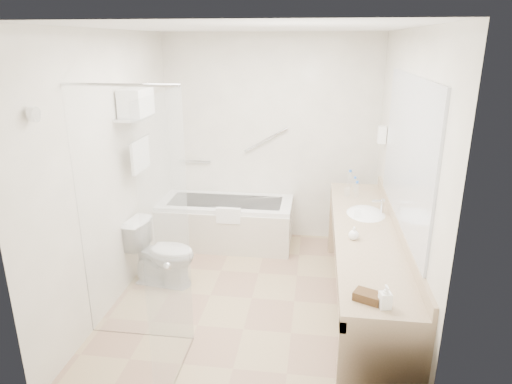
# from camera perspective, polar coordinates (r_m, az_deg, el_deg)

# --- Properties ---
(floor) EXTENTS (3.20, 3.20, 0.00)m
(floor) POSITION_cam_1_polar(r_m,az_deg,el_deg) (4.59, -0.52, -13.13)
(floor) COLOR tan
(floor) RESTS_ON ground
(ceiling) EXTENTS (2.60, 3.20, 0.10)m
(ceiling) POSITION_cam_1_polar(r_m,az_deg,el_deg) (3.92, -0.63, 19.85)
(ceiling) COLOR silver
(ceiling) RESTS_ON wall_back
(wall_back) EXTENTS (2.60, 0.10, 2.50)m
(wall_back) POSITION_cam_1_polar(r_m,az_deg,el_deg) (5.62, 1.79, 6.58)
(wall_back) COLOR silver
(wall_back) RESTS_ON ground
(wall_front) EXTENTS (2.60, 0.10, 2.50)m
(wall_front) POSITION_cam_1_polar(r_m,az_deg,el_deg) (2.61, -5.67, -7.86)
(wall_front) COLOR silver
(wall_front) RESTS_ON ground
(wall_left) EXTENTS (0.10, 3.20, 2.50)m
(wall_left) POSITION_cam_1_polar(r_m,az_deg,el_deg) (4.45, -17.39, 2.56)
(wall_left) COLOR silver
(wall_left) RESTS_ON ground
(wall_right) EXTENTS (0.10, 3.20, 2.50)m
(wall_right) POSITION_cam_1_polar(r_m,az_deg,el_deg) (4.11, 17.70, 1.23)
(wall_right) COLOR silver
(wall_right) RESTS_ON ground
(bathtub) EXTENTS (1.60, 0.73, 0.59)m
(bathtub) POSITION_cam_1_polar(r_m,az_deg,el_deg) (5.64, -3.76, -3.79)
(bathtub) COLOR white
(bathtub) RESTS_ON floor
(grab_bar_short) EXTENTS (0.40, 0.03, 0.03)m
(grab_bar_short) POSITION_cam_1_polar(r_m,az_deg,el_deg) (5.82, -7.63, 3.81)
(grab_bar_short) COLOR silver
(grab_bar_short) RESTS_ON wall_back
(grab_bar_long) EXTENTS (0.53, 0.03, 0.33)m
(grab_bar_long) POSITION_cam_1_polar(r_m,az_deg,el_deg) (5.59, 1.24, 6.51)
(grab_bar_long) COLOR silver
(grab_bar_long) RESTS_ON wall_back
(shower_enclosure) EXTENTS (0.96, 0.91, 2.11)m
(shower_enclosure) POSITION_cam_1_polar(r_m,az_deg,el_deg) (3.45, -13.28, -4.89)
(shower_enclosure) COLOR silver
(shower_enclosure) RESTS_ON floor
(towel_shelf) EXTENTS (0.24, 0.55, 0.81)m
(towel_shelf) POSITION_cam_1_polar(r_m,az_deg,el_deg) (4.61, -14.69, 9.74)
(towel_shelf) COLOR silver
(towel_shelf) RESTS_ON wall_left
(vanity_counter) EXTENTS (0.55, 2.70, 0.95)m
(vanity_counter) POSITION_cam_1_polar(r_m,az_deg,el_deg) (4.14, 13.43, -7.29)
(vanity_counter) COLOR tan
(vanity_counter) RESTS_ON floor
(sink) EXTENTS (0.40, 0.52, 0.14)m
(sink) POSITION_cam_1_polar(r_m,az_deg,el_deg) (4.44, 13.54, -2.98)
(sink) COLOR white
(sink) RESTS_ON vanity_counter
(faucet) EXTENTS (0.03, 0.03, 0.14)m
(faucet) POSITION_cam_1_polar(r_m,az_deg,el_deg) (4.42, 15.51, -1.72)
(faucet) COLOR silver
(faucet) RESTS_ON vanity_counter
(mirror) EXTENTS (0.02, 2.00, 1.20)m
(mirror) POSITION_cam_1_polar(r_m,az_deg,el_deg) (3.89, 18.33, 4.82)
(mirror) COLOR #B4B8C0
(mirror) RESTS_ON wall_right
(hairdryer_unit) EXTENTS (0.08, 0.10, 0.18)m
(hairdryer_unit) POSITION_cam_1_polar(r_m,az_deg,el_deg) (5.06, 15.47, 6.91)
(hairdryer_unit) COLOR white
(hairdryer_unit) RESTS_ON wall_right
(toilet) EXTENTS (0.73, 0.47, 0.67)m
(toilet) POSITION_cam_1_polar(r_m,az_deg,el_deg) (4.80, -11.61, -7.49)
(toilet) COLOR white
(toilet) RESTS_ON floor
(amenity_basket) EXTENTS (0.20, 0.17, 0.06)m
(amenity_basket) POSITION_cam_1_polar(r_m,az_deg,el_deg) (3.01, 13.80, -12.56)
(amenity_basket) COLOR #4C341B
(amenity_basket) RESTS_ON vanity_counter
(soap_bottle_a) EXTENTS (0.10, 0.16, 0.07)m
(soap_bottle_a) POSITION_cam_1_polar(r_m,az_deg,el_deg) (2.96, 15.81, -13.16)
(soap_bottle_a) COLOR white
(soap_bottle_a) RESTS_ON vanity_counter
(soap_bottle_b) EXTENTS (0.10, 0.12, 0.09)m
(soap_bottle_b) POSITION_cam_1_polar(r_m,az_deg,el_deg) (3.83, 12.11, -5.21)
(soap_bottle_b) COLOR white
(soap_bottle_b) RESTS_ON vanity_counter
(water_bottle_left) EXTENTS (0.05, 0.05, 0.17)m
(water_bottle_left) POSITION_cam_1_polar(r_m,az_deg,el_deg) (4.85, 12.47, 0.29)
(water_bottle_left) COLOR silver
(water_bottle_left) RESTS_ON vanity_counter
(water_bottle_mid) EXTENTS (0.05, 0.05, 0.17)m
(water_bottle_mid) POSITION_cam_1_polar(r_m,az_deg,el_deg) (5.02, 12.24, 0.90)
(water_bottle_mid) COLOR silver
(water_bottle_mid) RESTS_ON vanity_counter
(water_bottle_right) EXTENTS (0.06, 0.06, 0.19)m
(water_bottle_right) POSITION_cam_1_polar(r_m,az_deg,el_deg) (5.20, 11.66, 1.64)
(water_bottle_right) COLOR silver
(water_bottle_right) RESTS_ON vanity_counter
(drinking_glass_near) EXTENTS (0.07, 0.07, 0.08)m
(drinking_glass_near) POSITION_cam_1_polar(r_m,az_deg,el_deg) (4.28, 12.56, -2.73)
(drinking_glass_near) COLOR silver
(drinking_glass_near) RESTS_ON vanity_counter
(drinking_glass_far) EXTENTS (0.08, 0.08, 0.08)m
(drinking_glass_far) POSITION_cam_1_polar(r_m,az_deg,el_deg) (4.88, 11.31, 0.02)
(drinking_glass_far) COLOR silver
(drinking_glass_far) RESTS_ON vanity_counter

